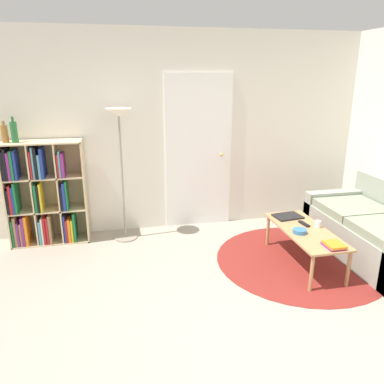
# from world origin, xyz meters

# --- Properties ---
(ground_plane) EXTENTS (14.00, 14.00, 0.00)m
(ground_plane) POSITION_xyz_m (0.00, 0.00, 0.00)
(ground_plane) COLOR gray
(wall_back) EXTENTS (7.80, 0.11, 2.60)m
(wall_back) POSITION_xyz_m (0.01, 2.61, 1.29)
(wall_back) COLOR silver
(wall_back) RESTS_ON ground_plane
(rug) EXTENTS (1.90, 1.90, 0.01)m
(rug) POSITION_xyz_m (1.04, 1.25, 0.00)
(rug) COLOR maroon
(rug) RESTS_ON ground_plane
(bookshelf) EXTENTS (0.93, 0.34, 1.29)m
(bookshelf) POSITION_xyz_m (-1.87, 2.39, 0.61)
(bookshelf) COLOR beige
(bookshelf) RESTS_ON ground_plane
(floor_lamp) EXTENTS (0.31, 0.31, 1.66)m
(floor_lamp) POSITION_xyz_m (-0.89, 2.29, 1.38)
(floor_lamp) COLOR gray
(floor_lamp) RESTS_ON ground_plane
(couch) EXTENTS (0.91, 1.69, 0.81)m
(couch) POSITION_xyz_m (1.99, 1.19, 0.28)
(couch) COLOR gray
(couch) RESTS_ON ground_plane
(coffee_table) EXTENTS (0.48, 1.15, 0.41)m
(coffee_table) POSITION_xyz_m (1.03, 1.17, 0.37)
(coffee_table) COLOR #AD7F51
(coffee_table) RESTS_ON ground_plane
(laptop) EXTENTS (0.34, 0.27, 0.02)m
(laptop) POSITION_xyz_m (1.01, 1.57, 0.42)
(laptop) COLOR black
(laptop) RESTS_ON coffee_table
(bowl) EXTENTS (0.15, 0.15, 0.05)m
(bowl) POSITION_xyz_m (0.93, 1.10, 0.43)
(bowl) COLOR teal
(bowl) RESTS_ON coffee_table
(book_stack_on_table) EXTENTS (0.17, 0.21, 0.04)m
(book_stack_on_table) POSITION_xyz_m (1.09, 0.71, 0.43)
(book_stack_on_table) COLOR #7F287A
(book_stack_on_table) RESTS_ON coffee_table
(cup) EXTENTS (0.07, 0.07, 0.08)m
(cup) POSITION_xyz_m (1.20, 1.20, 0.45)
(cup) COLOR white
(cup) RESTS_ON coffee_table
(remote) EXTENTS (0.06, 0.18, 0.02)m
(remote) POSITION_xyz_m (1.09, 1.31, 0.42)
(remote) COLOR black
(remote) RESTS_ON coffee_table
(bottle_left) EXTENTS (0.08, 0.08, 0.25)m
(bottle_left) POSITION_xyz_m (-2.20, 2.40, 1.39)
(bottle_left) COLOR olive
(bottle_left) RESTS_ON bookshelf
(bottle_middle) EXTENTS (0.08, 0.08, 0.30)m
(bottle_middle) POSITION_xyz_m (-2.09, 2.38, 1.41)
(bottle_middle) COLOR #236633
(bottle_middle) RESTS_ON bookshelf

